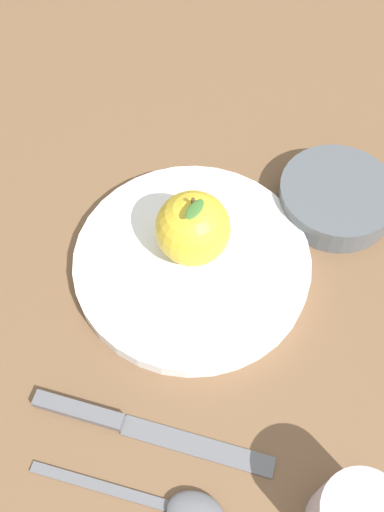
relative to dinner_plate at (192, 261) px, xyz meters
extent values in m
plane|color=brown|center=(0.02, -0.01, -0.01)|extent=(2.40, 2.40, 0.00)
cylinder|color=white|center=(0.00, 0.00, 0.00)|extent=(0.24, 0.24, 0.02)
torus|color=white|center=(0.00, 0.00, 0.00)|extent=(0.24, 0.24, 0.01)
sphere|color=gold|center=(-0.01, 0.00, 0.04)|extent=(0.07, 0.07, 0.07)
cylinder|color=#4C3319|center=(-0.01, 0.00, 0.08)|extent=(0.00, 0.00, 0.01)
ellipsoid|color=#386628|center=(0.00, 0.00, 0.09)|extent=(0.03, 0.03, 0.01)
cylinder|color=#4C5156|center=(-0.05, 0.17, 0.01)|extent=(0.13, 0.13, 0.03)
torus|color=#4C5156|center=(-0.05, 0.17, 0.02)|extent=(0.13, 0.13, 0.01)
cylinder|color=#3D4145|center=(-0.05, 0.17, 0.01)|extent=(0.10, 0.10, 0.01)
cube|color=#59595E|center=(0.18, -0.02, -0.01)|extent=(0.07, 0.13, 0.00)
cube|color=#59595E|center=(0.13, -0.12, -0.01)|extent=(0.05, 0.08, 0.01)
cube|color=#59595E|center=(0.20, -0.11, -0.01)|extent=(0.06, 0.11, 0.01)
camera|label=1|loc=(0.30, -0.05, 0.50)|focal=39.88mm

